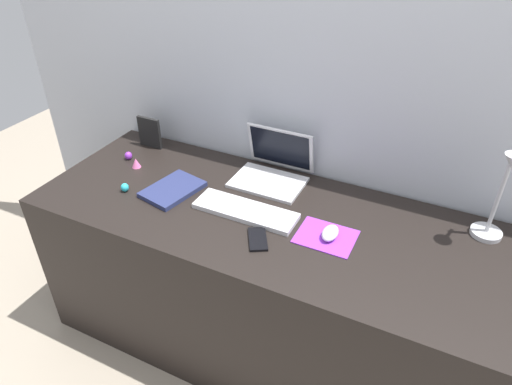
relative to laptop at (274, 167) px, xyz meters
The scene contains 14 objects.
ground_plane 0.84m from the laptop, 74.48° to the right, with size 6.00×6.00×0.00m, color gray.
back_wall 0.16m from the laptop, 62.29° to the left, with size 3.05×0.05×1.61m, color #B2B7C1.
desk 0.50m from the laptop, 74.48° to the right, with size 1.85×0.71×0.74m, color black.
laptop is the anchor object (origin of this frame).
keyboard 0.29m from the laptop, 87.98° to the right, with size 0.41×0.13×0.02m, color silver.
mousepad 0.45m from the laptop, 40.17° to the right, with size 0.21×0.17×0.00m, color purple.
mouse 0.45m from the laptop, 38.78° to the right, with size 0.06×0.10×0.03m, color silver.
cell_phone 0.43m from the laptop, 73.08° to the right, with size 0.06×0.13×0.01m, color black.
desk_lamp 0.87m from the laptop, ahead, with size 0.11×0.14×0.36m.
notebook_pad 0.44m from the laptop, 139.21° to the right, with size 0.17×0.24×0.02m, color navy.
picture_frame 0.65m from the laptop, behind, with size 0.12×0.02×0.15m, color black.
toy_figurine_pink 0.62m from the laptop, 161.96° to the right, with size 0.04×0.04×0.04m, color pink.
toy_figurine_cyan 0.63m from the laptop, 144.01° to the right, with size 0.03×0.03×0.04m, color #28B7CC.
toy_figurine_purple 0.69m from the laptop, 167.28° to the right, with size 0.03×0.03×0.04m, color purple.
Camera 1 is at (0.61, -1.31, 1.81)m, focal length 32.43 mm.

